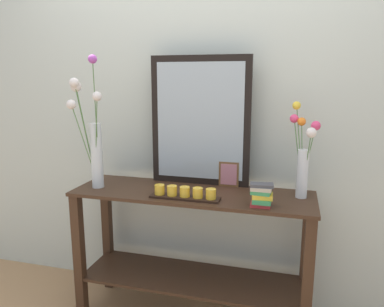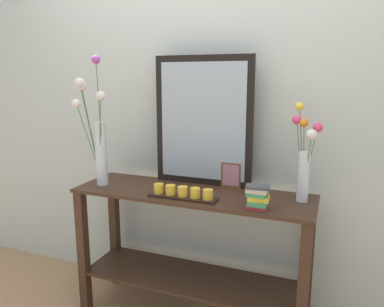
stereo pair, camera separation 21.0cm
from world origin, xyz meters
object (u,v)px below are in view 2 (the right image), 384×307
Objects in this scene: console_table at (192,240)px; mirror_leaning at (204,121)px; picture_frame_small at (231,175)px; candle_tray at (183,193)px; book_stack at (258,197)px; tall_vase_left at (96,134)px; vase_right at (305,157)px.

mirror_leaning is at bearing 88.81° from console_table.
candle_tray is at bearing -123.10° from picture_frame_small.
mirror_leaning is at bearing 141.50° from book_stack.
picture_frame_small is at bearing 42.81° from console_table.
console_table is 0.57m from book_stack.
tall_vase_left reaches higher than candle_tray.
mirror_leaning is 6.24× the size of book_stack.
picture_frame_small is at bearing 56.90° from candle_tray.
console_table is at bearing 86.73° from candle_tray.
vase_right is 4.16× the size of book_stack.
book_stack is at bearing -131.86° from vase_right.
tall_vase_left is 1.22m from vase_right.
vase_right is (1.21, 0.16, -0.08)m from tall_vase_left.
console_table is 0.83m from vase_right.
picture_frame_small is (0.19, 0.17, 0.38)m from console_table.
candle_tray is 0.36m from picture_frame_small.
mirror_leaning is at bearing 87.98° from candle_tray.
picture_frame_small is at bearing -3.82° from mirror_leaning.
tall_vase_left is at bearing -172.56° from console_table.
picture_frame_small reaches higher than console_table.
console_table is 0.46m from picture_frame_small.
mirror_leaning is 0.64m from vase_right.
mirror_leaning reaches higher than vase_right.
tall_vase_left reaches higher than book_stack.
tall_vase_left is (-0.59, -0.08, 0.63)m from console_table.
book_stack is at bearing -3.57° from tall_vase_left.
book_stack reaches higher than candle_tray.
console_table is at bearing -91.19° from mirror_leaning.
picture_frame_small is 1.21× the size of book_stack.
vase_right is (0.61, -0.10, -0.15)m from mirror_leaning.
vase_right is 3.43× the size of picture_frame_small.
candle_tray is at bearing -161.41° from vase_right.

